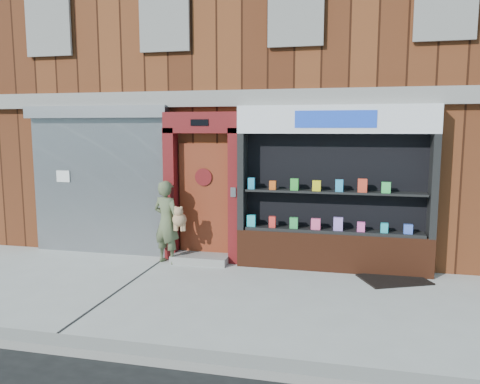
% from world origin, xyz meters
% --- Properties ---
extents(ground, '(80.00, 80.00, 0.00)m').
position_xyz_m(ground, '(0.00, 0.00, 0.00)').
color(ground, '#9E9E99').
rests_on(ground, ground).
extents(curb, '(60.00, 0.30, 0.12)m').
position_xyz_m(curb, '(0.00, -2.15, 0.06)').
color(curb, gray).
rests_on(curb, ground).
extents(building, '(12.00, 8.16, 8.00)m').
position_xyz_m(building, '(-0.00, 5.99, 4.00)').
color(building, '#4A2211').
rests_on(building, ground).
extents(shutter_bay, '(3.10, 0.30, 3.04)m').
position_xyz_m(shutter_bay, '(-3.00, 1.93, 1.72)').
color(shutter_bay, gray).
rests_on(shutter_bay, ground).
extents(red_door_bay, '(1.52, 0.58, 2.90)m').
position_xyz_m(red_door_bay, '(-0.75, 1.86, 1.46)').
color(red_door_bay, '#5C0F12').
rests_on(red_door_bay, ground).
extents(pharmacy_bay, '(3.50, 0.41, 3.00)m').
position_xyz_m(pharmacy_bay, '(1.75, 1.81, 1.37)').
color(pharmacy_bay, '#532413').
rests_on(pharmacy_bay, ground).
extents(woman, '(0.78, 0.55, 1.61)m').
position_xyz_m(woman, '(-1.36, 1.54, 0.81)').
color(woman, '#4F5B3C').
rests_on(woman, ground).
extents(doormat, '(1.29, 1.13, 0.03)m').
position_xyz_m(doormat, '(2.82, 1.41, 0.01)').
color(doormat, black).
rests_on(doormat, ground).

